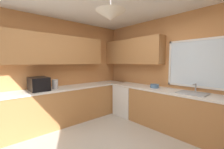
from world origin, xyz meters
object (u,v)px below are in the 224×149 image
Objects in this scene: dishwasher at (127,100)px; bowl at (155,86)px; kettle at (55,84)px; sink_assembly at (193,93)px; microwave at (39,84)px.

dishwasher is 4.23× the size of bowl.
bowl is at bearing 50.89° from kettle.
dishwasher is 1.61× the size of sink_assembly.
dishwasher is 1.75× the size of microwave.
microwave is 0.92× the size of sink_assembly.
sink_assembly is at bearing 0.50° from bowl.
kettle is 1.09× the size of bowl.
bowl is at bearing -179.50° from sink_assembly.
sink_assembly is (1.70, 0.04, 0.48)m from dishwasher.
dishwasher is 1.76m from sink_assembly.
microwave is at bearing -107.08° from dishwasher.
bowl is (1.49, 1.83, -0.06)m from kettle.
dishwasher is 3.90× the size of kettle.
bowl is (1.51, 2.18, -0.10)m from microwave.
kettle is (0.02, 0.35, -0.04)m from microwave.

